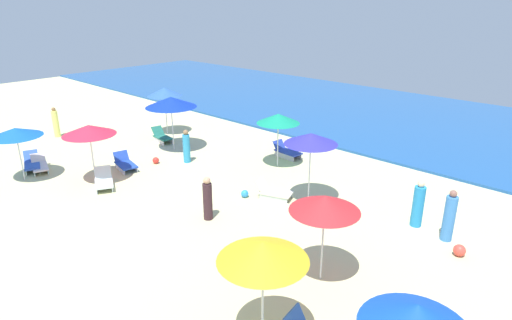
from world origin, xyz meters
TOP-DOWN VIEW (x-y plane):
  - ground_plane at (0.00, 0.00)m, footprint 60.00×60.00m
  - ocean at (0.00, 22.33)m, footprint 60.00×15.34m
  - umbrella_0 at (-4.25, 9.04)m, footprint 2.46×2.46m
  - lounge_chair_0_0 at (-5.74, 9.39)m, footprint 1.40×0.75m
  - umbrella_1 at (7.25, 5.29)m, footprint 1.83×1.83m
  - umbrella_2 at (7.78, 2.39)m, footprint 1.86×1.86m
  - umbrella_3 at (0.96, 10.87)m, footprint 1.88×1.88m
  - lounge_chair_3_0 at (0.50, 12.08)m, footprint 1.48×0.72m
  - umbrella_4 at (-6.75, 10.45)m, footprint 1.86×1.86m
  - umbrella_5 at (-3.34, 4.40)m, footprint 2.08×2.08m
  - lounge_chair_5_0 at (-3.68, 5.98)m, footprint 1.44×0.90m
  - lounge_chair_5_1 at (-2.55, 4.34)m, footprint 1.49×1.19m
  - umbrella_6 at (10.72, 2.83)m, footprint 1.86×1.86m
  - umbrella_7 at (4.21, 8.81)m, footprint 1.90×1.90m
  - lounge_chair_7_0 at (3.00, 8.23)m, footprint 1.46×1.05m
  - umbrella_8 at (-5.71, 2.48)m, footprint 2.03×2.03m
  - lounge_chair_8_0 at (-6.25, 3.33)m, footprint 1.48×0.98m
  - lounge_chair_8_1 at (-6.58, 3.14)m, footprint 1.52×1.03m
  - beachgoer_0 at (8.94, 9.63)m, footprint 0.39×0.39m
  - beachgoer_1 at (-10.69, 6.03)m, footprint 0.43×0.43m
  - beachgoer_2 at (7.86, 9.85)m, footprint 0.50×0.50m
  - beachgoer_3 at (2.49, 5.45)m, footprint 0.44×0.44m
  - beachgoer_4 at (-2.39, 8.40)m, footprint 0.40×0.40m
  - beach_ball_0 at (9.56, 8.98)m, footprint 0.35×0.35m
  - beach_ball_1 at (-3.29, 7.31)m, footprint 0.30×0.30m
  - beach_ball_2 at (2.19, 7.53)m, footprint 0.29×0.29m

SIDE VIEW (x-z plane):
  - ground_plane at x=0.00m, z-range 0.00..0.00m
  - ocean at x=0.00m, z-range 0.00..0.12m
  - beach_ball_2 at x=2.19m, z-range 0.00..0.29m
  - beach_ball_1 at x=-3.29m, z-range 0.00..0.30m
  - beach_ball_0 at x=9.56m, z-range 0.00..0.35m
  - lounge_chair_8_0 at x=-6.25m, z-range -0.09..0.55m
  - lounge_chair_7_0 at x=3.00m, z-range -0.10..0.59m
  - lounge_chair_5_0 at x=-3.68m, z-range -0.09..0.60m
  - lounge_chair_5_1 at x=-2.55m, z-range -0.09..0.62m
  - lounge_chair_3_0 at x=0.50m, z-range -0.08..0.62m
  - lounge_chair_8_1 at x=-6.58m, z-range -0.09..0.64m
  - lounge_chair_0_0 at x=-5.74m, z-range -0.08..0.64m
  - beachgoer_3 at x=2.49m, z-range -0.04..1.50m
  - beachgoer_4 at x=-2.39m, z-range -0.04..1.51m
  - beachgoer_2 at x=7.86m, z-range -0.06..1.54m
  - beachgoer_1 at x=-10.69m, z-range -0.05..1.58m
  - beachgoer_0 at x=8.94m, z-range -0.06..1.63m
  - umbrella_8 at x=-5.71m, z-range 0.93..3.17m
  - umbrella_3 at x=0.96m, z-range 0.99..3.41m
  - umbrella_5 at x=-3.34m, z-range 1.01..3.42m
  - umbrella_1 at x=7.25m, z-range 1.01..3.47m
  - umbrella_6 at x=10.72m, z-range 1.01..3.52m
  - umbrella_4 at x=-6.75m, z-range 1.06..3.65m
  - umbrella_2 at x=7.78m, z-range 1.10..3.75m
  - umbrella_0 at x=-4.25m, z-range 1.09..3.76m
  - umbrella_7 at x=4.21m, z-range 1.14..3.81m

